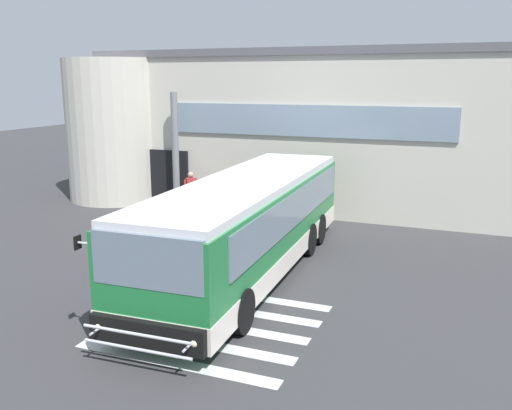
# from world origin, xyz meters

# --- Properties ---
(ground_plane) EXTENTS (80.00, 90.00, 0.02)m
(ground_plane) POSITION_xyz_m (0.00, 0.00, -0.01)
(ground_plane) COLOR #353538
(ground_plane) RESTS_ON ground
(bay_paint_stripes) EXTENTS (4.40, 3.96, 0.01)m
(bay_paint_stripes) POSITION_xyz_m (2.00, -4.20, 0.00)
(bay_paint_stripes) COLOR silver
(bay_paint_stripes) RESTS_ON ground
(terminal_building) EXTENTS (18.88, 13.80, 6.53)m
(terminal_building) POSITION_xyz_m (-0.66, 11.54, 3.26)
(terminal_building) COLOR beige
(terminal_building) RESTS_ON ground
(entry_support_column) EXTENTS (0.28, 0.28, 4.85)m
(entry_support_column) POSITION_xyz_m (-4.40, 5.40, 2.43)
(entry_support_column) COLOR slate
(entry_support_column) RESTS_ON ground
(bus_main_foreground) EXTENTS (3.02, 11.36, 2.70)m
(bus_main_foreground) POSITION_xyz_m (1.41, -0.80, 1.33)
(bus_main_foreground) COLOR #1E7238
(bus_main_foreground) RESTS_ON ground
(passenger_near_column) EXTENTS (0.50, 0.52, 1.68)m
(passenger_near_column) POSITION_xyz_m (-3.62, 5.20, 0.96)
(passenger_near_column) COLOR #4C4233
(passenger_near_column) RESTS_ON ground
(passenger_by_doorway) EXTENTS (0.50, 0.40, 1.68)m
(passenger_by_doorway) POSITION_xyz_m (-2.42, 4.66, 0.93)
(passenger_by_doorway) COLOR #4C4233
(passenger_by_doorway) RESTS_ON ground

